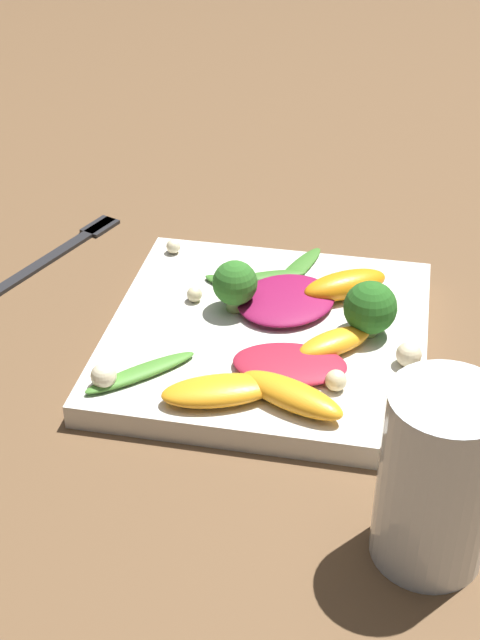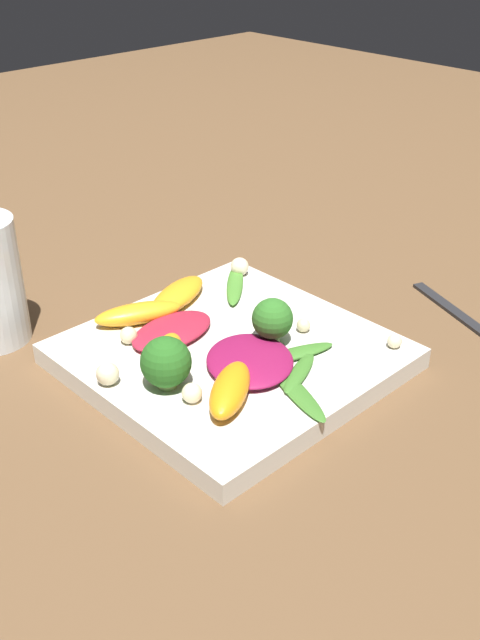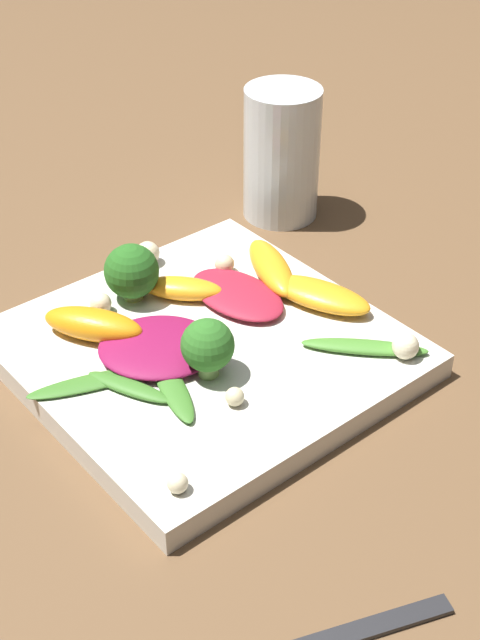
{
  "view_description": "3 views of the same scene",
  "coord_description": "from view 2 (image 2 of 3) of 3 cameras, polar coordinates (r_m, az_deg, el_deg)",
  "views": [
    {
      "loc": [
        -0.55,
        -0.09,
        0.41
      ],
      "look_at": [
        -0.01,
        0.02,
        0.03
      ],
      "focal_mm": 50.0,
      "sensor_mm": 36.0,
      "label": 1
    },
    {
      "loc": [
        0.4,
        -0.37,
        0.36
      ],
      "look_at": [
        -0.0,
        0.01,
        0.04
      ],
      "focal_mm": 42.0,
      "sensor_mm": 36.0,
      "label": 2
    },
    {
      "loc": [
        0.29,
        0.39,
        0.39
      ],
      "look_at": [
        -0.02,
        0.02,
        0.04
      ],
      "focal_mm": 50.0,
      "sensor_mm": 36.0,
      "label": 3
    }
  ],
  "objects": [
    {
      "name": "ground_plane",
      "position": [
        0.65,
        -0.69,
        -3.45
      ],
      "size": [
        2.4,
        2.4,
        0.0
      ],
      "primitive_type": "plane",
      "color": "brown"
    },
    {
      "name": "macadamia_nut_2",
      "position": [
        0.6,
        -10.06,
        -4.06
      ],
      "size": [
        0.02,
        0.02,
        0.02
      ],
      "color": "beige",
      "rests_on": "plate"
    },
    {
      "name": "plate",
      "position": [
        0.64,
        -0.7,
        -2.76
      ],
      "size": [
        0.24,
        0.24,
        0.02
      ],
      "color": "silver",
      "rests_on": "ground_plane"
    },
    {
      "name": "arugula_sprig_2",
      "position": [
        0.58,
        4.3,
        -5.43
      ],
      "size": [
        0.09,
        0.04,
        0.0
      ],
      "color": "#3D7528",
      "rests_on": "plate"
    },
    {
      "name": "broccoli_floret_0",
      "position": [
        0.63,
        2.49,
        0.02
      ],
      "size": [
        0.04,
        0.04,
        0.04
      ],
      "color": "#84AD5B",
      "rests_on": "plate"
    },
    {
      "name": "arugula_sprig_3",
      "position": [
        0.63,
        4.07,
        -2.6
      ],
      "size": [
        0.04,
        0.08,
        0.01
      ],
      "color": "#3D7528",
      "rests_on": "plate"
    },
    {
      "name": "macadamia_nut_3",
      "position": [
        0.65,
        11.69,
        -1.58
      ],
      "size": [
        0.01,
        0.01,
        0.01
      ],
      "color": "beige",
      "rests_on": "plate"
    },
    {
      "name": "broccoli_floret_1",
      "position": [
        0.58,
        -5.66,
        -3.25
      ],
      "size": [
        0.04,
        0.04,
        0.04
      ],
      "color": "#7A9E51",
      "rests_on": "plate"
    },
    {
      "name": "orange_segment_3",
      "position": [
        0.68,
        -7.77,
        0.51
      ],
      "size": [
        0.05,
        0.08,
        0.02
      ],
      "color": "orange",
      "rests_on": "plate"
    },
    {
      "name": "macadamia_nut_5",
      "position": [
        0.65,
        -8.49,
        -1.17
      ],
      "size": [
        0.02,
        0.02,
        0.02
      ],
      "color": "beige",
      "rests_on": "plate"
    },
    {
      "name": "macadamia_nut_4",
      "position": [
        0.66,
        4.86,
        -0.4
      ],
      "size": [
        0.01,
        0.01,
        0.01
      ],
      "color": "beige",
      "rests_on": "plate"
    },
    {
      "name": "arugula_sprig_1",
      "position": [
        0.73,
        -0.38,
        2.76
      ],
      "size": [
        0.07,
        0.07,
        0.01
      ],
      "color": "#47842D",
      "rests_on": "plate"
    },
    {
      "name": "arugula_sprig_0",
      "position": [
        0.6,
        4.54,
        -4.01
      ],
      "size": [
        0.04,
        0.06,
        0.01
      ],
      "color": "#3D7528",
      "rests_on": "plate"
    },
    {
      "name": "macadamia_nut_1",
      "position": [
        0.75,
        -0.03,
        4.09
      ],
      "size": [
        0.02,
        0.02,
        0.02
      ],
      "color": "beige",
      "rests_on": "plate"
    },
    {
      "name": "radicchio_leaf_1",
      "position": [
        0.65,
        -5.2,
        -0.81
      ],
      "size": [
        0.06,
        0.09,
        0.01
      ],
      "color": "maroon",
      "rests_on": "plate"
    },
    {
      "name": "fork",
      "position": [
        0.73,
        17.77,
        -0.59
      ],
      "size": [
        0.16,
        0.07,
        0.01
      ],
      "color": "#262628",
      "rests_on": "ground_plane"
    },
    {
      "name": "macadamia_nut_0",
      "position": [
        0.57,
        -3.68,
        -5.57
      ],
      "size": [
        0.02,
        0.02,
        0.02
      ],
      "color": "beige",
      "rests_on": "plate"
    },
    {
      "name": "orange_segment_0",
      "position": [
        0.57,
        -0.76,
        -5.32
      ],
      "size": [
        0.06,
        0.08,
        0.02
      ],
      "color": "orange",
      "rests_on": "plate"
    },
    {
      "name": "radicchio_leaf_0",
      "position": [
        0.61,
        0.75,
        -3.09
      ],
      "size": [
        0.11,
        0.11,
        0.01
      ],
      "color": "maroon",
      "rests_on": "plate"
    },
    {
      "name": "orange_segment_1",
      "position": [
        0.62,
        -5.59,
        -2.55
      ],
      "size": [
        0.06,
        0.06,
        0.02
      ],
      "color": "orange",
      "rests_on": "plate"
    },
    {
      "name": "orange_segment_2",
      "position": [
        0.71,
        -4.77,
        1.92
      ],
      "size": [
        0.06,
        0.09,
        0.02
      ],
      "color": "orange",
      "rests_on": "plate"
    }
  ]
}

